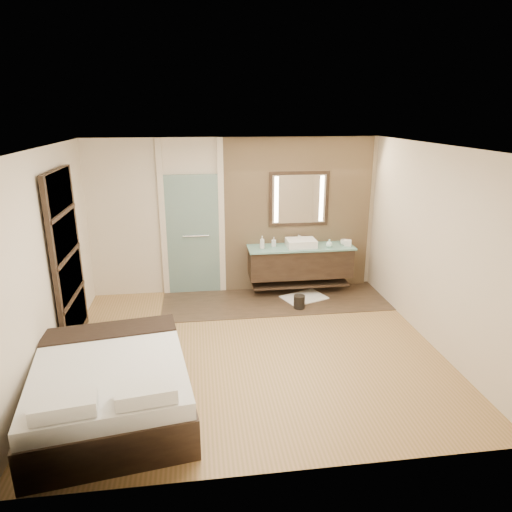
{
  "coord_description": "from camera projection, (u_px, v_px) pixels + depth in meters",
  "views": [
    {
      "loc": [
        -0.68,
        -5.52,
        3.11
      ],
      "look_at": [
        0.14,
        0.6,
        1.14
      ],
      "focal_mm": 32.0,
      "sensor_mm": 36.0,
      "label": 1
    }
  ],
  "objects": [
    {
      "name": "floor",
      "position": [
        252.0,
        349.0,
        6.24
      ],
      "size": [
        5.0,
        5.0,
        0.0
      ],
      "primitive_type": "plane",
      "color": "olive",
      "rests_on": "ground"
    },
    {
      "name": "tile_strip",
      "position": [
        275.0,
        300.0,
        7.82
      ],
      "size": [
        3.8,
        1.3,
        0.01
      ],
      "primitive_type": "cube",
      "color": "#32261B",
      "rests_on": "floor"
    },
    {
      "name": "stone_wall",
      "position": [
        298.0,
        215.0,
        8.06
      ],
      "size": [
        2.6,
        0.08,
        2.7
      ],
      "primitive_type": "cube",
      "color": "tan",
      "rests_on": "floor"
    },
    {
      "name": "vanity",
      "position": [
        300.0,
        262.0,
        8.01
      ],
      "size": [
        1.85,
        0.55,
        0.88
      ],
      "color": "black",
      "rests_on": "stone_wall"
    },
    {
      "name": "mirror_unit",
      "position": [
        299.0,
        199.0,
        7.91
      ],
      "size": [
        1.06,
        0.04,
        0.96
      ],
      "color": "black",
      "rests_on": "stone_wall"
    },
    {
      "name": "frosted_door",
      "position": [
        193.0,
        230.0,
        7.88
      ],
      "size": [
        1.1,
        0.12,
        2.7
      ],
      "color": "#A4CFC6",
      "rests_on": "floor"
    },
    {
      "name": "shoji_partition",
      "position": [
        67.0,
        259.0,
        6.13
      ],
      "size": [
        0.06,
        1.2,
        2.4
      ],
      "color": "black",
      "rests_on": "floor"
    },
    {
      "name": "bed",
      "position": [
        111.0,
        387.0,
        4.84
      ],
      "size": [
        1.85,
        2.18,
        0.76
      ],
      "rotation": [
        0.0,
        0.0,
        0.15
      ],
      "color": "black",
      "rests_on": "floor"
    },
    {
      "name": "bath_mat",
      "position": [
        304.0,
        297.0,
        7.92
      ],
      "size": [
        0.85,
        0.73,
        0.02
      ],
      "primitive_type": "cube",
      "rotation": [
        0.0,
        0.0,
        0.37
      ],
      "color": "white",
      "rests_on": "floor"
    },
    {
      "name": "waste_bin",
      "position": [
        299.0,
        302.0,
        7.48
      ],
      "size": [
        0.24,
        0.24,
        0.23
      ],
      "primitive_type": "cylinder",
      "rotation": [
        0.0,
        0.0,
        -0.34
      ],
      "color": "black",
      "rests_on": "floor"
    },
    {
      "name": "tissue_box",
      "position": [
        348.0,
        243.0,
        7.94
      ],
      "size": [
        0.15,
        0.15,
        0.1
      ],
      "primitive_type": "cube",
      "rotation": [
        0.0,
        0.0,
        -0.3
      ],
      "color": "white",
      "rests_on": "vanity"
    },
    {
      "name": "soap_bottle_a",
      "position": [
        262.0,
        242.0,
        7.76
      ],
      "size": [
        0.09,
        0.09,
        0.22
      ],
      "primitive_type": "imported",
      "rotation": [
        0.0,
        0.0,
        -0.01
      ],
      "color": "silver",
      "rests_on": "vanity"
    },
    {
      "name": "soap_bottle_b",
      "position": [
        274.0,
        242.0,
        7.9
      ],
      "size": [
        0.08,
        0.08,
        0.16
      ],
      "primitive_type": "imported",
      "rotation": [
        0.0,
        0.0,
        -0.15
      ],
      "color": "#B2B2B2",
      "rests_on": "vanity"
    },
    {
      "name": "soap_bottle_c",
      "position": [
        329.0,
        243.0,
        7.86
      ],
      "size": [
        0.13,
        0.13,
        0.14
      ],
      "primitive_type": "imported",
      "rotation": [
        0.0,
        0.0,
        0.29
      ],
      "color": "#C1F3E9",
      "rests_on": "vanity"
    },
    {
      "name": "cup",
      "position": [
        344.0,
        242.0,
        7.99
      ],
      "size": [
        0.13,
        0.13,
        0.1
      ],
      "primitive_type": "imported",
      "rotation": [
        0.0,
        0.0,
        0.07
      ],
      "color": "silver",
      "rests_on": "vanity"
    }
  ]
}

